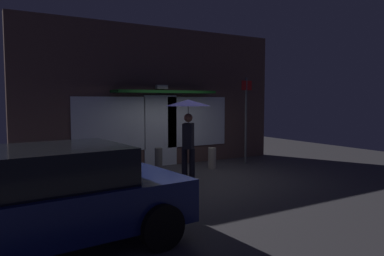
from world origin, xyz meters
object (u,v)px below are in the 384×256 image
object	(u,v)px
person_with_umbrella	(188,117)
sidewalk_bollard	(159,159)
sidewalk_bollard_2	(212,158)
parked_car	(40,198)
street_sign_post	(246,116)

from	to	relation	value
person_with_umbrella	sidewalk_bollard	distance (m)	1.93
sidewalk_bollard_2	parked_car	bearing A→B (deg)	-144.77
person_with_umbrella	street_sign_post	bearing A→B (deg)	-29.58
person_with_umbrella	sidewalk_bollard_2	world-z (taller)	person_with_umbrella
person_with_umbrella	street_sign_post	xyz separation A→B (m)	(2.74, 1.03, -0.07)
parked_car	person_with_umbrella	bearing A→B (deg)	31.67
person_with_umbrella	sidewalk_bollard	bearing A→B (deg)	46.67
street_sign_post	person_with_umbrella	bearing A→B (deg)	-159.39
person_with_umbrella	street_sign_post	size ratio (longest dim) A/B	0.75
person_with_umbrella	sidewalk_bollard_2	size ratio (longest dim) A/B	3.31
sidewalk_bollard_2	person_with_umbrella	bearing A→B (deg)	-146.87
street_sign_post	sidewalk_bollard	size ratio (longest dim) A/B	4.20
person_with_umbrella	parked_car	size ratio (longest dim) A/B	0.50
street_sign_post	sidewalk_bollard_2	distance (m)	1.88
street_sign_post	sidewalk_bollard	world-z (taller)	street_sign_post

